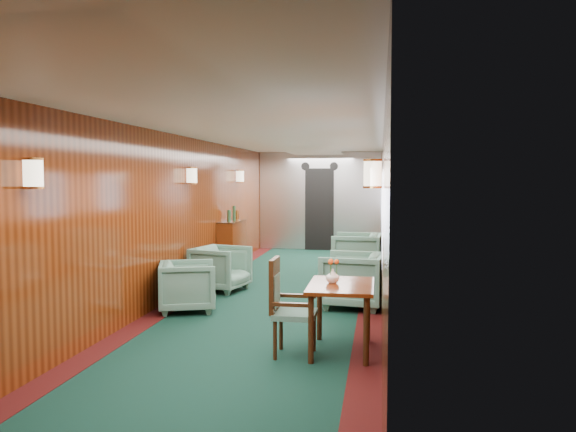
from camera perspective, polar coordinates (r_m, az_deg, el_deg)
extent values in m
plane|color=#0C2E22|center=(8.12, -1.30, -8.65)|extent=(12.00, 12.00, 0.00)
cube|color=white|center=(7.95, -1.33, 8.12)|extent=(3.00, 12.00, 0.10)
cube|color=white|center=(7.95, -1.33, 8.19)|extent=(1.20, 12.00, 0.06)
cube|color=#63270D|center=(13.88, 3.28, 1.54)|extent=(3.00, 0.10, 2.40)
cube|color=#63270D|center=(8.36, -11.47, -0.06)|extent=(0.10, 12.00, 2.40)
cube|color=#63270D|center=(7.81, 9.56, -0.30)|extent=(0.10, 12.00, 2.40)
cube|color=#370B0B|center=(8.47, -10.41, -8.17)|extent=(0.30, 12.00, 0.01)
cube|color=#370B0B|center=(7.99, 8.37, -8.88)|extent=(0.30, 12.00, 0.01)
cube|color=silver|center=(13.80, 3.25, 1.53)|extent=(2.98, 0.12, 2.38)
cube|color=black|center=(13.73, 3.21, 0.68)|extent=(0.70, 0.06, 2.00)
cylinder|color=black|center=(13.77, 1.78, 5.07)|extent=(0.20, 0.04, 0.20)
cylinder|color=black|center=(13.69, 4.69, 5.06)|extent=(0.20, 0.04, 0.20)
cube|color=silver|center=(4.30, 9.60, -0.32)|extent=(0.02, 1.10, 0.80)
cube|color=slate|center=(4.30, 9.49, -0.32)|extent=(0.01, 0.96, 0.66)
cube|color=silver|center=(6.80, 9.52, 1.20)|extent=(0.02, 1.10, 0.80)
cube|color=slate|center=(6.80, 9.45, 1.20)|extent=(0.01, 0.96, 0.66)
cube|color=silver|center=(9.30, 9.49, 1.90)|extent=(0.02, 1.10, 0.80)
cube|color=slate|center=(9.30, 9.44, 1.90)|extent=(0.01, 0.96, 0.66)
cube|color=silver|center=(11.80, 9.47, 2.30)|extent=(0.02, 1.10, 0.80)
cube|color=slate|center=(11.80, 9.43, 2.30)|extent=(0.01, 0.96, 0.66)
cylinder|color=beige|center=(5.16, -24.47, 3.96)|extent=(0.16, 0.16, 0.24)
cylinder|color=#B17332|center=(5.16, -24.43, 2.63)|extent=(0.17, 0.17, 0.02)
cylinder|color=beige|center=(5.09, 8.59, 4.27)|extent=(0.16, 0.16, 0.24)
cylinder|color=#B17332|center=(5.09, 8.58, 2.92)|extent=(0.17, 0.17, 0.02)
cylinder|color=beige|center=(8.78, -9.75, 4.07)|extent=(0.16, 0.16, 0.24)
cylinder|color=#B17332|center=(8.78, -9.74, 3.28)|extent=(0.17, 0.17, 0.02)
cylinder|color=beige|center=(9.09, 8.95, 4.07)|extent=(0.16, 0.16, 0.24)
cylinder|color=#B17332|center=(9.09, 8.94, 3.31)|extent=(0.17, 0.17, 0.02)
cylinder|color=beige|center=(11.65, -4.91, 4.04)|extent=(0.16, 0.16, 0.24)
cylinder|color=#B17332|center=(11.65, -4.90, 3.45)|extent=(0.17, 0.17, 0.02)
cylinder|color=beige|center=(12.09, 9.06, 4.00)|extent=(0.16, 0.16, 0.24)
cylinder|color=#B17332|center=(12.09, 9.05, 3.43)|extent=(0.17, 0.17, 0.02)
cube|color=#63270D|center=(5.71, 5.43, -7.08)|extent=(0.66, 0.93, 0.04)
cylinder|color=#3C1E0D|center=(5.43, 2.34, -11.43)|extent=(0.06, 0.06, 0.66)
cylinder|color=#3C1E0D|center=(5.39, 7.95, -11.56)|extent=(0.06, 0.06, 0.66)
cylinder|color=#3C1E0D|center=(6.19, 3.21, -9.50)|extent=(0.06, 0.06, 0.66)
cylinder|color=#3C1E0D|center=(6.16, 8.09, -9.59)|extent=(0.06, 0.06, 0.66)
cube|color=#224F44|center=(5.64, 0.72, -9.96)|extent=(0.41, 0.41, 0.05)
cube|color=#3C1E0D|center=(5.61, -1.38, -7.03)|extent=(0.05, 0.38, 0.54)
cube|color=#224F44|center=(5.62, -1.15, -7.57)|extent=(0.02, 0.29, 0.32)
cube|color=#3C1E0D|center=(5.41, 0.39, -9.00)|extent=(0.38, 0.05, 0.04)
cube|color=#3C1E0D|center=(5.81, 1.02, -8.10)|extent=(0.38, 0.05, 0.04)
cylinder|color=#3C1E0D|center=(5.56, -1.33, -12.50)|extent=(0.04, 0.04, 0.39)
cylinder|color=#3C1E0D|center=(5.51, 2.25, -12.66)|extent=(0.04, 0.04, 0.39)
cylinder|color=#3C1E0D|center=(5.88, -0.71, -11.58)|extent=(0.04, 0.04, 0.39)
cylinder|color=#3C1E0D|center=(5.84, 2.66, -11.71)|extent=(0.04, 0.04, 0.39)
cube|color=#63270D|center=(10.85, -5.72, -2.99)|extent=(0.31, 1.04, 0.94)
cube|color=#3C1E0D|center=(10.80, -5.68, -0.53)|extent=(0.33, 1.06, 0.02)
cylinder|color=#24482B|center=(10.54, -6.00, 0.01)|extent=(0.07, 0.07, 0.22)
cylinder|color=#24482B|center=(10.89, -5.50, 0.30)|extent=(0.06, 0.06, 0.28)
cylinder|color=#B17332|center=(11.09, -5.22, 0.11)|extent=(0.08, 0.08, 0.18)
imported|color=white|center=(5.74, 4.55, -6.10)|extent=(0.17, 0.17, 0.14)
imported|color=#224F44|center=(7.60, -10.15, -7.02)|extent=(0.92, 0.91, 0.66)
imported|color=#224F44|center=(8.87, -6.83, -5.30)|extent=(0.93, 0.91, 0.70)
imported|color=#224F44|center=(7.73, 6.59, -6.47)|extent=(0.92, 0.90, 0.75)
imported|color=#224F44|center=(10.19, 6.99, -3.89)|extent=(0.90, 0.88, 0.78)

